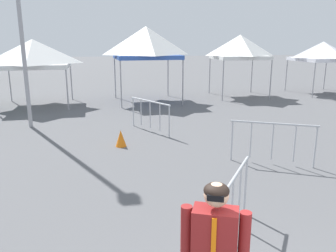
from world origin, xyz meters
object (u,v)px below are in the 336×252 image
(canopy_tent_right_of_center, at_px, (33,54))
(canopy_tent_far_right, at_px, (146,43))
(crowd_barrier_near_person, at_px, (150,110))
(crowd_barrier_by_lift, at_px, (232,198))
(crowd_barrier_mid_lot, at_px, (273,135))
(traffic_cone_lot_center, at_px, (121,138))
(canopy_tent_left_of_center, at_px, (240,47))
(canopy_tent_center, at_px, (323,51))

(canopy_tent_right_of_center, bearing_deg, canopy_tent_far_right, 1.54)
(crowd_barrier_near_person, height_order, crowd_barrier_by_lift, same)
(canopy_tent_right_of_center, xyz_separation_m, crowd_barrier_mid_lot, (7.16, -9.54, -1.71))
(canopy_tent_right_of_center, relative_size, crowd_barrier_near_person, 1.74)
(crowd_barrier_mid_lot, bearing_deg, traffic_cone_lot_center, 148.72)
(crowd_barrier_near_person, xyz_separation_m, crowd_barrier_mid_lot, (2.54, -3.73, 0.00))
(canopy_tent_left_of_center, xyz_separation_m, crowd_barrier_near_person, (-5.95, -6.64, -1.96))
(canopy_tent_center, distance_m, crowd_barrier_near_person, 13.18)
(canopy_tent_left_of_center, xyz_separation_m, crowd_barrier_mid_lot, (-3.42, -10.38, -1.96))
(crowd_barrier_mid_lot, height_order, traffic_cone_lot_center, crowd_barrier_mid_lot)
(canopy_tent_center, bearing_deg, crowd_barrier_near_person, -148.63)
(canopy_tent_right_of_center, height_order, crowd_barrier_near_person, canopy_tent_right_of_center)
(canopy_tent_right_of_center, distance_m, traffic_cone_lot_center, 8.43)
(traffic_cone_lot_center, bearing_deg, canopy_tent_far_right, 76.49)
(crowd_barrier_mid_lot, bearing_deg, canopy_tent_left_of_center, 71.78)
(crowd_barrier_by_lift, height_order, traffic_cone_lot_center, crowd_barrier_by_lift)
(canopy_tent_center, height_order, traffic_cone_lot_center, canopy_tent_center)
(canopy_tent_far_right, distance_m, crowd_barrier_by_lift, 12.94)
(traffic_cone_lot_center, bearing_deg, crowd_barrier_mid_lot, -31.28)
(canopy_tent_right_of_center, bearing_deg, canopy_tent_left_of_center, 4.53)
(canopy_tent_far_right, distance_m, crowd_barrier_mid_lot, 10.10)
(crowd_barrier_by_lift, distance_m, traffic_cone_lot_center, 5.46)
(canopy_tent_far_right, height_order, crowd_barrier_by_lift, canopy_tent_far_right)
(traffic_cone_lot_center, bearing_deg, canopy_tent_left_of_center, 49.22)
(canopy_tent_right_of_center, height_order, canopy_tent_center, canopy_tent_right_of_center)
(crowd_barrier_near_person, relative_size, crowd_barrier_by_lift, 1.06)
(canopy_tent_far_right, xyz_separation_m, canopy_tent_left_of_center, (5.25, 0.69, -0.24))
(crowd_barrier_by_lift, bearing_deg, canopy_tent_left_of_center, 67.02)
(canopy_tent_center, xyz_separation_m, traffic_cone_lot_center, (-12.25, -8.33, -2.20))
(canopy_tent_far_right, xyz_separation_m, canopy_tent_center, (10.46, 0.85, -0.50))
(canopy_tent_far_right, height_order, traffic_cone_lot_center, canopy_tent_far_right)
(canopy_tent_left_of_center, relative_size, crowd_barrier_mid_lot, 1.79)
(canopy_tent_right_of_center, distance_m, crowd_barrier_mid_lot, 12.05)
(canopy_tent_right_of_center, height_order, traffic_cone_lot_center, canopy_tent_right_of_center)
(crowd_barrier_near_person, distance_m, crowd_barrier_by_lift, 6.80)
(canopy_tent_left_of_center, relative_size, crowd_barrier_near_person, 1.81)
(canopy_tent_left_of_center, bearing_deg, traffic_cone_lot_center, -130.78)
(canopy_tent_right_of_center, xyz_separation_m, canopy_tent_left_of_center, (10.57, 0.84, 0.25))
(canopy_tent_center, xyz_separation_m, crowd_barrier_near_person, (-11.16, -6.80, -1.69))
(canopy_tent_right_of_center, bearing_deg, canopy_tent_center, 3.62)
(canopy_tent_center, bearing_deg, traffic_cone_lot_center, -145.79)
(crowd_barrier_near_person, height_order, crowd_barrier_mid_lot, same)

